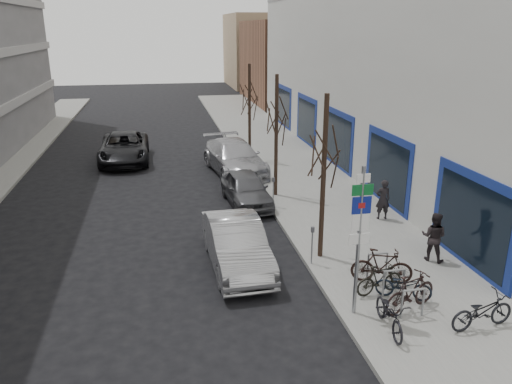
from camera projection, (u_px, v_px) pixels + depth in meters
name	position (u px, v px, depth m)	size (l,w,h in m)	color
ground	(266.00, 327.00, 12.92)	(120.00, 120.00, 0.00)	black
sidewalk_east	(315.00, 194.00, 23.03)	(5.00, 70.00, 0.15)	slate
commercial_building	(491.00, 70.00, 29.34)	(20.00, 32.00, 10.00)	#B7B7B2
brick_building_far	(308.00, 62.00, 51.29)	(12.00, 14.00, 8.00)	brown
tan_building_far	(278.00, 50.00, 65.19)	(13.00, 12.00, 9.00)	#937A5B
highway_sign_pole	(359.00, 233.00, 12.57)	(0.55, 0.10, 4.20)	gray
bike_rack	(394.00, 280.00, 13.96)	(0.66, 2.26, 0.83)	gray
tree_near	(325.00, 139.00, 15.36)	(1.80, 1.80, 5.50)	black
tree_mid	(277.00, 107.00, 21.41)	(1.80, 1.80, 5.50)	black
tree_far	(249.00, 90.00, 27.47)	(1.80, 1.80, 5.50)	black
meter_front	(312.00, 242.00, 15.81)	(0.10, 0.08, 1.27)	gray
meter_mid	(273.00, 189.00, 20.94)	(0.10, 0.08, 1.27)	gray
meter_back	(250.00, 157.00, 26.06)	(0.10, 0.08, 1.27)	gray
bike_near_left	(390.00, 311.00, 12.38)	(0.52, 1.73, 1.06)	black
bike_near_right	(411.00, 292.00, 13.24)	(0.54, 1.83, 1.11)	black
bike_mid_curb	(404.00, 283.00, 13.86)	(0.47, 1.54, 0.94)	black
bike_mid_inner	(380.00, 279.00, 14.11)	(0.45, 1.52, 0.92)	black
bike_far_curb	(483.00, 308.00, 12.47)	(0.54, 1.80, 1.10)	black
bike_far_inner	(382.00, 266.00, 14.69)	(0.54, 1.82, 1.10)	black
parked_car_front	(236.00, 244.00, 15.95)	(1.65, 4.74, 1.56)	#9E9FA3
parked_car_mid	(246.00, 189.00, 21.62)	(1.69, 4.20, 1.43)	#525257
parked_car_back	(235.00, 157.00, 26.29)	(2.38, 5.86, 1.70)	#A5A4AA
lane_car	(124.00, 148.00, 28.58)	(2.69, 5.84, 1.62)	black
pedestrian_near	(383.00, 199.00, 19.56)	(0.59, 0.39, 1.61)	black
pedestrian_far	(434.00, 236.00, 16.05)	(0.61, 0.41, 1.66)	black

